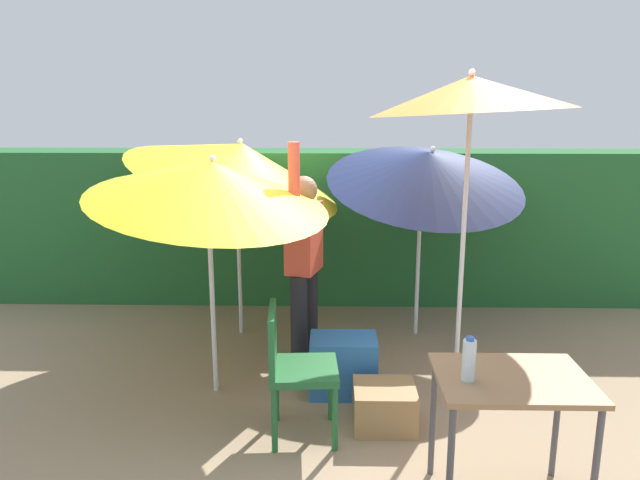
% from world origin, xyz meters
% --- Properties ---
extents(ground_plane, '(24.00, 24.00, 0.00)m').
position_xyz_m(ground_plane, '(0.00, 0.00, 0.00)').
color(ground_plane, '#9E8466').
extents(hedge_row, '(8.00, 0.70, 1.65)m').
position_xyz_m(hedge_row, '(0.00, 2.19, 0.83)').
color(hedge_row, '#23602D').
rests_on(hedge_row, ground_plane).
extents(umbrella_rainbow, '(1.80, 1.77, 1.97)m').
position_xyz_m(umbrella_rainbow, '(-0.78, -0.09, 1.60)').
color(umbrella_rainbow, silver).
rests_on(umbrella_rainbow, ground_plane).
extents(umbrella_orange, '(1.85, 1.81, 2.06)m').
position_xyz_m(umbrella_orange, '(0.95, 1.10, 1.59)').
color(umbrella_orange, silver).
rests_on(umbrella_orange, ground_plane).
extents(umbrella_yellow, '(1.47, 1.46, 2.40)m').
position_xyz_m(umbrella_yellow, '(1.07, 0.05, 2.22)').
color(umbrella_yellow, silver).
rests_on(umbrella_yellow, ground_plane).
extents(umbrella_navy, '(2.05, 2.01, 2.16)m').
position_xyz_m(umbrella_navy, '(-0.76, 1.12, 1.63)').
color(umbrella_navy, silver).
rests_on(umbrella_navy, ground_plane).
extents(person_vendor, '(0.31, 0.55, 1.88)m').
position_xyz_m(person_vendor, '(-0.13, 0.38, 0.93)').
color(person_vendor, black).
rests_on(person_vendor, ground_plane).
extents(chair_plastic, '(0.47, 0.47, 0.89)m').
position_xyz_m(chair_plastic, '(-0.16, -0.72, 0.51)').
color(chair_plastic, '#236633').
rests_on(chair_plastic, ground_plane).
extents(cooler_box, '(0.50, 0.35, 0.45)m').
position_xyz_m(cooler_box, '(0.19, -0.12, 0.22)').
color(cooler_box, '#2D6BB7').
rests_on(cooler_box, ground_plane).
extents(crate_cardboard, '(0.42, 0.39, 0.29)m').
position_xyz_m(crate_cardboard, '(0.46, -0.59, 0.14)').
color(crate_cardboard, '#9E7A4C').
rests_on(crate_cardboard, ground_plane).
extents(folding_table, '(0.80, 0.60, 0.76)m').
position_xyz_m(folding_table, '(1.05, -1.39, 0.67)').
color(folding_table, '#4C4C51').
rests_on(folding_table, ground_plane).
extents(bottle_water, '(0.07, 0.07, 0.24)m').
position_xyz_m(bottle_water, '(0.81, -1.43, 0.87)').
color(bottle_water, silver).
rests_on(bottle_water, folding_table).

